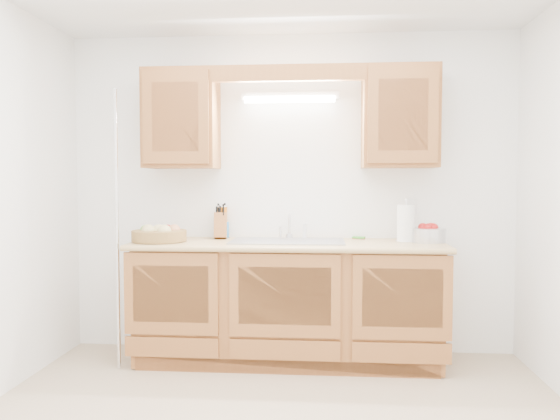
# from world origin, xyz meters

# --- Properties ---
(room) EXTENTS (3.52, 3.50, 2.50)m
(room) POSITION_xyz_m (0.00, 0.00, 1.25)
(room) COLOR tan
(room) RESTS_ON ground
(base_cabinets) EXTENTS (2.20, 0.60, 0.86)m
(base_cabinets) POSITION_xyz_m (0.00, 1.20, 0.44)
(base_cabinets) COLOR #995E2C
(base_cabinets) RESTS_ON ground
(countertop) EXTENTS (2.30, 0.63, 0.04)m
(countertop) POSITION_xyz_m (0.00, 1.19, 0.88)
(countertop) COLOR tan
(countertop) RESTS_ON base_cabinets
(upper_cabinet_left) EXTENTS (0.55, 0.33, 0.75)m
(upper_cabinet_left) POSITION_xyz_m (-0.83, 1.33, 1.83)
(upper_cabinet_left) COLOR #995E2C
(upper_cabinet_left) RESTS_ON room
(upper_cabinet_right) EXTENTS (0.55, 0.33, 0.75)m
(upper_cabinet_right) POSITION_xyz_m (0.83, 1.33, 1.83)
(upper_cabinet_right) COLOR #995E2C
(upper_cabinet_right) RESTS_ON room
(valance) EXTENTS (2.20, 0.05, 0.12)m
(valance) POSITION_xyz_m (0.00, 1.19, 2.14)
(valance) COLOR #995E2C
(valance) RESTS_ON room
(fluorescent_fixture) EXTENTS (0.76, 0.08, 0.08)m
(fluorescent_fixture) POSITION_xyz_m (0.00, 1.42, 2.00)
(fluorescent_fixture) COLOR white
(fluorescent_fixture) RESTS_ON room
(sink) EXTENTS (0.84, 0.46, 0.36)m
(sink) POSITION_xyz_m (0.00, 1.21, 0.83)
(sink) COLOR #9E9EA3
(sink) RESTS_ON countertop
(wire_shelf_pole) EXTENTS (0.03, 0.03, 2.00)m
(wire_shelf_pole) POSITION_xyz_m (-1.20, 0.94, 1.00)
(wire_shelf_pole) COLOR silver
(wire_shelf_pole) RESTS_ON ground
(outlet_plate) EXTENTS (0.08, 0.01, 0.12)m
(outlet_plate) POSITION_xyz_m (0.95, 1.49, 1.15)
(outlet_plate) COLOR white
(outlet_plate) RESTS_ON room
(fruit_basket) EXTENTS (0.40, 0.40, 0.13)m
(fruit_basket) POSITION_xyz_m (-0.96, 1.14, 0.96)
(fruit_basket) COLOR #A57E42
(fruit_basket) RESTS_ON countertop
(knife_block) EXTENTS (0.12, 0.17, 0.29)m
(knife_block) POSITION_xyz_m (-0.54, 1.39, 1.00)
(knife_block) COLOR #995E2C
(knife_block) RESTS_ON countertop
(orange_canister) EXTENTS (0.11, 0.11, 0.26)m
(orange_canister) POSITION_xyz_m (-0.54, 1.44, 1.03)
(orange_canister) COLOR #CC630B
(orange_canister) RESTS_ON countertop
(soap_bottle) EXTENTS (0.11, 0.11, 0.19)m
(soap_bottle) POSITION_xyz_m (-0.54, 1.44, 0.99)
(soap_bottle) COLOR #2678C2
(soap_bottle) RESTS_ON countertop
(sponge) EXTENTS (0.11, 0.08, 0.02)m
(sponge) POSITION_xyz_m (0.54, 1.44, 0.91)
(sponge) COLOR #CC333F
(sponge) RESTS_ON countertop
(paper_towel) EXTENTS (0.16, 0.16, 0.33)m
(paper_towel) POSITION_xyz_m (0.87, 1.24, 1.04)
(paper_towel) COLOR silver
(paper_towel) RESTS_ON countertop
(apple_bowl) EXTENTS (0.35, 0.35, 0.14)m
(apple_bowl) POSITION_xyz_m (1.03, 1.26, 0.96)
(apple_bowl) COLOR silver
(apple_bowl) RESTS_ON countertop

